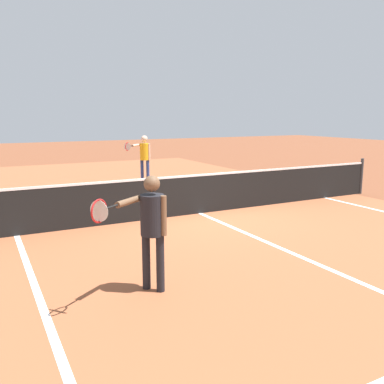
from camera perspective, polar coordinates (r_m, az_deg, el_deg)
name	(u,v)px	position (r m, az deg, el deg)	size (l,w,h in m)	color
ground_plane	(200,213)	(10.00, 1.07, -2.97)	(60.00, 60.00, 0.00)	brown
court_surface_inbounds	(200,213)	(10.00, 1.07, -2.96)	(10.62, 24.40, 0.00)	#9E5433
line_center_service	(288,251)	(7.46, 13.07, -7.96)	(0.10, 6.40, 0.01)	white
net	(200,193)	(9.89, 1.08, -0.19)	(11.19, 0.09, 1.07)	#33383D
player_near	(151,221)	(5.45, -5.68, -4.01)	(1.08, 0.66, 1.57)	black
player_far	(144,154)	(14.36, -6.63, 5.26)	(1.05, 0.76, 1.66)	navy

